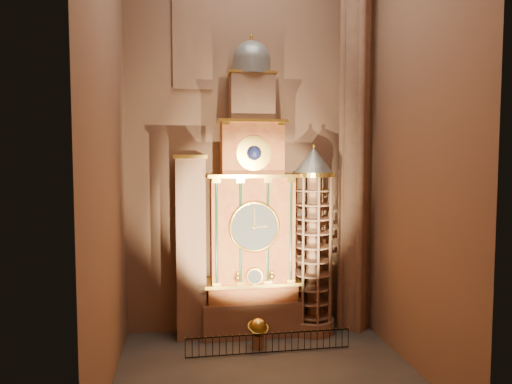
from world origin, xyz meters
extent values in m
plane|color=#383330|center=(0.00, 0.00, 0.00)|extent=(14.00, 14.00, 0.00)
plane|color=#835A47|center=(0.00, 6.00, 11.00)|extent=(22.00, 0.00, 22.00)
plane|color=#835A47|center=(-7.00, 0.00, 11.00)|extent=(0.00, 22.00, 22.00)
plane|color=#835A47|center=(7.00, 0.00, 11.00)|extent=(0.00, 22.00, 22.00)
cube|color=#8C634C|center=(0.00, 5.00, 1.00)|extent=(5.60, 2.20, 2.00)
cube|color=maroon|center=(0.00, 5.00, 2.50)|extent=(5.00, 2.00, 1.00)
cube|color=gold|center=(0.00, 4.95, 3.05)|extent=(5.40, 2.30, 0.18)
cube|color=maroon|center=(0.00, 5.00, 6.00)|extent=(4.60, 2.00, 6.00)
cylinder|color=black|center=(-2.05, 4.14, 6.00)|extent=(0.32, 0.32, 5.60)
cylinder|color=black|center=(-0.75, 4.14, 6.00)|extent=(0.32, 0.32, 5.60)
cylinder|color=black|center=(0.75, 4.14, 6.00)|extent=(0.32, 0.32, 5.60)
cylinder|color=black|center=(2.05, 4.14, 6.00)|extent=(0.32, 0.32, 5.60)
cube|color=gold|center=(0.00, 4.95, 9.05)|extent=(5.00, 2.25, 0.18)
cylinder|color=#2D3033|center=(0.00, 3.99, 6.30)|extent=(2.60, 0.12, 2.60)
torus|color=gold|center=(0.00, 3.94, 6.30)|extent=(2.80, 0.16, 2.80)
cylinder|color=gold|center=(0.00, 3.84, 3.60)|extent=(0.90, 0.10, 0.90)
sphere|color=gold|center=(-0.95, 3.89, 3.55)|extent=(0.36, 0.36, 0.36)
sphere|color=gold|center=(0.95, 3.89, 3.55)|extent=(0.36, 0.36, 0.36)
cube|color=maroon|center=(0.00, 5.00, 10.50)|extent=(3.40, 1.80, 3.00)
sphere|color=#0C173F|center=(0.00, 4.09, 10.30)|extent=(0.80, 0.80, 0.80)
cube|color=gold|center=(0.00, 4.95, 12.05)|extent=(3.80, 2.00, 0.15)
cube|color=#8C634C|center=(0.00, 5.00, 13.30)|extent=(2.40, 1.60, 2.60)
sphere|color=slate|center=(0.00, 5.00, 15.40)|extent=(2.10, 2.10, 2.10)
cylinder|color=gold|center=(0.00, 5.00, 16.30)|extent=(0.14, 0.14, 0.80)
cube|color=#8C634C|center=(-3.40, 5.00, 5.00)|extent=(1.60, 1.40, 10.00)
cube|color=gold|center=(-3.40, 4.58, 3.00)|extent=(1.35, 0.10, 2.10)
cube|color=#521D15|center=(-3.40, 4.52, 3.00)|extent=(1.05, 0.04, 1.75)
cube|color=gold|center=(-3.40, 4.58, 5.60)|extent=(1.35, 0.10, 2.10)
cube|color=#521D15|center=(-3.40, 4.52, 5.60)|extent=(1.05, 0.04, 1.75)
cube|color=gold|center=(-3.40, 4.58, 8.20)|extent=(1.35, 0.10, 2.10)
cube|color=#521D15|center=(-3.40, 4.52, 8.20)|extent=(1.05, 0.04, 1.75)
cube|color=gold|center=(-3.40, 5.00, 10.10)|extent=(1.80, 1.60, 0.20)
cylinder|color=#8C634C|center=(3.50, 4.70, 0.40)|extent=(2.50, 2.50, 0.80)
cylinder|color=#8C634C|center=(3.50, 4.70, 4.90)|extent=(0.70, 0.70, 8.20)
cylinder|color=gold|center=(3.50, 4.70, 9.10)|extent=(2.40, 2.40, 0.25)
cone|color=slate|center=(3.50, 4.70, 9.90)|extent=(2.30, 2.30, 1.50)
sphere|color=gold|center=(3.50, 4.70, 10.70)|extent=(0.20, 0.20, 0.20)
cylinder|color=#8C634C|center=(6.10, 5.00, 11.00)|extent=(1.60, 1.60, 22.00)
cylinder|color=#8C634C|center=(6.90, 5.00, 11.00)|extent=(0.44, 0.44, 22.00)
cylinder|color=#8C634C|center=(5.30, 5.00, 11.00)|extent=(0.44, 0.44, 22.00)
cylinder|color=#8C634C|center=(6.10, 5.80, 11.00)|extent=(0.44, 0.44, 22.00)
cylinder|color=#8C634C|center=(6.10, 4.20, 11.00)|extent=(0.44, 0.44, 22.00)
cube|color=navy|center=(-3.20, 5.94, 16.50)|extent=(2.00, 0.10, 5.00)
cube|color=#8C634C|center=(-3.20, 5.88, 16.50)|extent=(2.20, 0.06, 5.20)
cylinder|color=#8C634C|center=(0.03, 2.83, 0.35)|extent=(0.61, 0.61, 0.71)
sphere|color=#B59033|center=(0.03, 2.83, 1.16)|extent=(0.91, 0.91, 0.91)
torus|color=#B59033|center=(0.03, 2.83, 1.16)|extent=(1.36, 1.32, 0.49)
cube|color=black|center=(0.48, 2.09, 1.05)|extent=(8.50, 0.11, 0.04)
cube|color=black|center=(0.48, 2.09, 0.09)|extent=(8.50, 0.11, 0.04)
camera|label=1|loc=(-3.72, -20.27, 9.91)|focal=32.00mm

